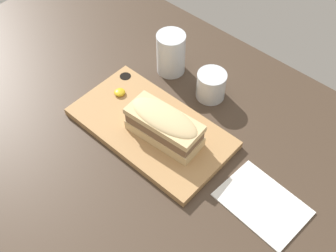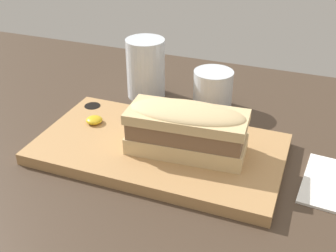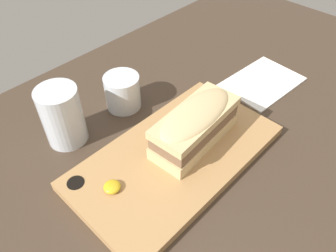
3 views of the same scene
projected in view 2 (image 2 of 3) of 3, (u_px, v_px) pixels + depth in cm
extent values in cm
cube|color=#423326|center=(166.00, 178.00, 63.27)|extent=(147.03, 92.09, 2.00)
cube|color=tan|center=(159.00, 149.00, 66.68)|extent=(38.51, 21.02, 1.88)
cylinder|color=black|center=(93.00, 108.00, 77.55)|extent=(2.94, 2.94, 0.94)
cube|color=#DBBC84|center=(186.00, 144.00, 63.92)|extent=(18.26, 8.75, 2.58)
cube|color=brown|center=(187.00, 129.00, 62.62)|extent=(17.53, 8.40, 2.57)
cube|color=#DBBC84|center=(187.00, 117.00, 61.58)|extent=(18.26, 8.75, 1.55)
ellipsoid|color=#DBBC84|center=(187.00, 113.00, 61.25)|extent=(17.90, 8.58, 2.32)
ellipsoid|color=gold|center=(94.00, 120.00, 71.68)|extent=(2.82, 2.82, 1.13)
cylinder|color=silver|center=(146.00, 68.00, 82.64)|extent=(7.60, 7.60, 11.64)
cylinder|color=silver|center=(146.00, 82.00, 84.16)|extent=(6.69, 6.69, 5.24)
cylinder|color=silver|center=(213.00, 90.00, 79.11)|extent=(7.42, 7.42, 7.38)
cylinder|color=#33050F|center=(213.00, 94.00, 79.57)|extent=(6.68, 6.68, 5.17)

